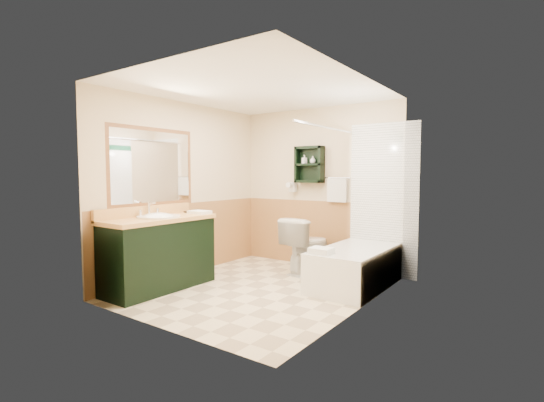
{
  "coord_description": "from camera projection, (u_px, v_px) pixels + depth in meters",
  "views": [
    {
      "loc": [
        2.87,
        -3.78,
        1.41
      ],
      "look_at": [
        0.06,
        0.2,
        1.07
      ],
      "focal_mm": 26.0,
      "sensor_mm": 36.0,
      "label": 1
    }
  ],
  "objects": [
    {
      "name": "shower_curtain",
      "position": [
        332.0,
        194.0,
        5.2
      ],
      "size": [
        1.05,
        1.05,
        1.7
      ],
      "primitive_type": null,
      "color": "beige",
      "rests_on": "curtain_rod"
    },
    {
      "name": "vanity",
      "position": [
        159.0,
        253.0,
        4.81
      ],
      "size": [
        0.59,
        1.4,
        0.89
      ],
      "primitive_type": "cube",
      "color": "black",
      "rests_on": "ground"
    },
    {
      "name": "tub_towel",
      "position": [
        321.0,
        251.0,
        4.55
      ],
      "size": [
        0.25,
        0.21,
        0.07
      ],
      "primitive_type": "cube",
      "color": "white",
      "rests_on": "bathtub"
    },
    {
      "name": "towel_bar",
      "position": [
        338.0,
        178.0,
        5.72
      ],
      "size": [
        0.4,
        0.06,
        0.4
      ],
      "primitive_type": null,
      "color": "white",
      "rests_on": "back_wall"
    },
    {
      "name": "tile_back",
      "position": [
        383.0,
        200.0,
        5.37
      ],
      "size": [
        0.95,
        0.95,
        2.1
      ],
      "primitive_type": null,
      "color": "white",
      "rests_on": "back_wall"
    },
    {
      "name": "mirror_glass",
      "position": [
        153.0,
        167.0,
        5.01
      ],
      "size": [
        1.2,
        1.2,
        0.9
      ],
      "primitive_type": null,
      "color": "white",
      "rests_on": "left_wall"
    },
    {
      "name": "bathtub",
      "position": [
        356.0,
        267.0,
        4.96
      ],
      "size": [
        0.73,
        1.5,
        0.49
      ],
      "primitive_type": "cube",
      "color": "white",
      "rests_on": "ground"
    },
    {
      "name": "soap_bottle_a",
      "position": [
        304.0,
        162.0,
        5.97
      ],
      "size": [
        0.1,
        0.14,
        0.06
      ],
      "primitive_type": "imported",
      "rotation": [
        0.0,
        0.0,
        -0.33
      ],
      "color": "white",
      "rests_on": "wall_shelf"
    },
    {
      "name": "ceiling",
      "position": [
        258.0,
        89.0,
        4.67
      ],
      "size": [
        2.6,
        3.0,
        0.04
      ],
      "primitive_type": "cube",
      "color": "white",
      "rests_on": "back_wall"
    },
    {
      "name": "mirror_frame",
      "position": [
        153.0,
        167.0,
        5.01
      ],
      "size": [
        1.3,
        1.3,
        1.0
      ],
      "primitive_type": null,
      "color": "brown",
      "rests_on": "left_wall"
    },
    {
      "name": "toilet",
      "position": [
        307.0,
        245.0,
        5.61
      ],
      "size": [
        0.53,
        0.84,
        0.78
      ],
      "primitive_type": "imported",
      "rotation": [
        0.0,
        0.0,
        3.03
      ],
      "color": "white",
      "rests_on": "ground"
    },
    {
      "name": "soap_bottle_b",
      "position": [
        313.0,
        161.0,
        5.88
      ],
      "size": [
        0.09,
        0.12,
        0.09
      ],
      "primitive_type": "imported",
      "rotation": [
        0.0,
        0.0,
        -0.08
      ],
      "color": "white",
      "rests_on": "wall_shelf"
    },
    {
      "name": "floor",
      "position": [
        258.0,
        289.0,
        4.83
      ],
      "size": [
        3.0,
        3.0,
        0.0
      ],
      "primitive_type": "plane",
      "color": "beige",
      "rests_on": "ground"
    },
    {
      "name": "hair_dryer",
      "position": [
        293.0,
        187.0,
        6.15
      ],
      "size": [
        0.1,
        0.24,
        0.18
      ],
      "primitive_type": null,
      "color": "white",
      "rests_on": "back_wall"
    },
    {
      "name": "curtain_rod",
      "position": [
        327.0,
        127.0,
        5.0
      ],
      "size": [
        0.03,
        1.6,
        0.03
      ],
      "primitive_type": "cylinder",
      "rotation": [
        1.57,
        0.0,
        0.0
      ],
      "color": "silver",
      "rests_on": "back_wall"
    },
    {
      "name": "tile_right",
      "position": [
        383.0,
        205.0,
        4.64
      ],
      "size": [
        1.5,
        1.5,
        2.1
      ],
      "primitive_type": null,
      "color": "white",
      "rests_on": "right_wall"
    },
    {
      "name": "counter_towel",
      "position": [
        200.0,
        212.0,
        5.2
      ],
      "size": [
        0.26,
        0.21,
        0.04
      ],
      "primitive_type": "cube",
      "color": "white",
      "rests_on": "vanity"
    },
    {
      "name": "vanity_book",
      "position": [
        190.0,
        204.0,
        5.41
      ],
      "size": [
        0.17,
        0.03,
        0.23
      ],
      "primitive_type": "imported",
      "rotation": [
        0.0,
        0.0,
        -0.07
      ],
      "color": "black",
      "rests_on": "vanity"
    },
    {
      "name": "left_wall",
      "position": [
        183.0,
        189.0,
        5.51
      ],
      "size": [
        0.04,
        3.0,
        2.4
      ],
      "primitive_type": "cube",
      "color": "#F1E7BC",
      "rests_on": "ground"
    },
    {
      "name": "wainscot_back",
      "position": [
        317.0,
        233.0,
        6.01
      ],
      "size": [
        2.58,
        2.58,
        1.0
      ],
      "primitive_type": null,
      "color": "tan",
      "rests_on": "back_wall"
    },
    {
      "name": "back_wall",
      "position": [
        319.0,
        188.0,
        5.99
      ],
      "size": [
        2.6,
        0.04,
        2.4
      ],
      "primitive_type": "cube",
      "color": "#F1E7BC",
      "rests_on": "ground"
    },
    {
      "name": "wainscot_left",
      "position": [
        186.0,
        239.0,
        5.54
      ],
      "size": [
        2.98,
        2.98,
        1.0
      ],
      "primitive_type": null,
      "color": "tan",
      "rests_on": "left_wall"
    },
    {
      "name": "wall_shelf",
      "position": [
        309.0,
        165.0,
        5.93
      ],
      "size": [
        0.45,
        0.15,
        0.55
      ],
      "primitive_type": "cube",
      "color": "black",
      "rests_on": "back_wall"
    },
    {
      "name": "right_wall",
      "position": [
        362.0,
        195.0,
        3.99
      ],
      "size": [
        0.04,
        3.0,
        2.4
      ],
      "primitive_type": "cube",
      "color": "#F1E7BC",
      "rests_on": "ground"
    },
    {
      "name": "tile_accent",
      "position": [
        384.0,
        132.0,
        4.58
      ],
      "size": [
        1.5,
        1.5,
        0.1
      ],
      "primitive_type": null,
      "color": "#14462D",
      "rests_on": "right_wall"
    }
  ]
}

